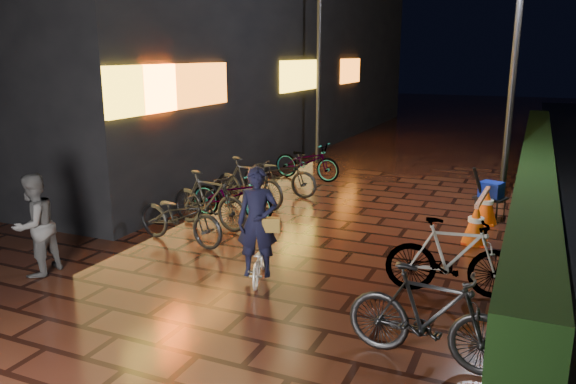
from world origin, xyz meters
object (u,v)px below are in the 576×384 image
at_px(cyclist, 258,239).
at_px(cart_assembly, 490,192).
at_px(bystander_person, 34,225).
at_px(traffic_barrier, 481,214).

bearing_deg(cyclist, cart_assembly, 59.61).
bearing_deg(cart_assembly, cyclist, -120.39).
bearing_deg(cyclist, bystander_person, -160.60).
relative_size(cyclist, cart_assembly, 1.61).
relative_size(cyclist, traffic_barrier, 0.95).
distance_m(bystander_person, cyclist, 3.35).
height_order(cyclist, cart_assembly, cyclist).
bearing_deg(cart_assembly, traffic_barrier, -92.90).
xyz_separation_m(traffic_barrier, cart_assembly, (0.06, 1.10, 0.18)).
relative_size(bystander_person, traffic_barrier, 0.85).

